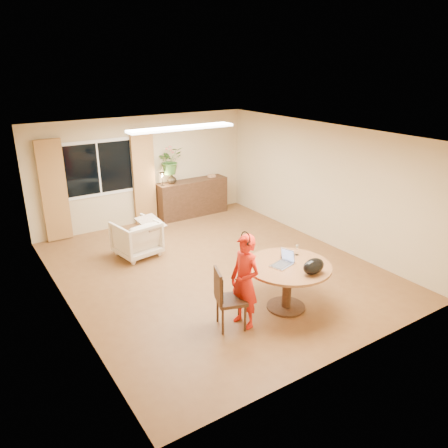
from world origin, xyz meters
The scene contains 24 objects.
floor centered at (0.00, 0.00, 0.00)m, with size 6.50×6.50×0.00m, color brown.
ceiling centered at (0.00, 0.00, 2.60)m, with size 6.50×6.50×0.00m, color white.
wall_back centered at (0.00, 3.25, 1.30)m, with size 5.50×5.50×0.00m, color tan.
wall_left centered at (-2.75, 0.00, 1.30)m, with size 6.50×6.50×0.00m, color tan.
wall_right centered at (2.75, 0.00, 1.30)m, with size 6.50×6.50×0.00m, color tan.
window centered at (-1.10, 3.23, 1.50)m, with size 1.70×0.03×1.30m.
curtain_left centered at (-2.15, 3.15, 1.15)m, with size 0.55×0.08×2.25m, color olive.
curtain_right centered at (-0.05, 3.15, 1.15)m, with size 0.55×0.08×2.25m, color olive.
ceiling_panel centered at (0.00, 1.20, 2.57)m, with size 2.20×0.35×0.05m, color white.
dining_table centered at (0.22, -1.84, 0.61)m, with size 1.37×1.37×0.78m.
dining_chair centered at (-0.83, -1.80, 0.48)m, with size 0.46×0.42×0.96m, color black, non-canonical shape.
child centered at (-0.63, -1.85, 0.73)m, with size 0.35×0.53×1.46m, color red.
laptop centered at (0.12, -1.81, 0.90)m, with size 0.37×0.25×0.25m, color #B7B7BC, non-canonical shape.
tumbler centered at (0.31, -1.60, 0.83)m, with size 0.07×0.07×0.10m, color white, non-canonical shape.
wine_glass centered at (0.58, -1.64, 0.87)m, with size 0.07×0.07×0.19m, color white, non-canonical shape.
pot_lid centered at (0.42, -1.60, 0.80)m, with size 0.23×0.23×0.04m, color white, non-canonical shape.
handbag centered at (0.33, -2.29, 0.90)m, with size 0.38×0.22×0.25m, color black, non-canonical shape.
armchair centered at (-1.01, 1.43, 0.38)m, with size 0.81×0.83×0.76m, color beige.
throw centered at (-0.72, 1.34, 0.77)m, with size 0.45×0.55×0.03m, color beige, non-canonical shape.
sideboard centered at (1.19, 3.01, 0.47)m, with size 1.88×0.46×0.94m, color black.
vase centered at (0.62, 3.01, 1.06)m, with size 0.24×0.24×0.25m, color black.
bouquet centered at (0.59, 3.01, 1.52)m, with size 0.59×0.51×0.66m, color #345C22.
book_stack centered at (1.79, 3.01, 0.98)m, with size 0.18×0.14×0.07m, color #97674D, non-canonical shape.
desk_lamp centered at (0.34, 2.96, 1.11)m, with size 0.14×0.14×0.35m, color black, non-canonical shape.
Camera 1 is at (-4.03, -6.51, 3.80)m, focal length 35.00 mm.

